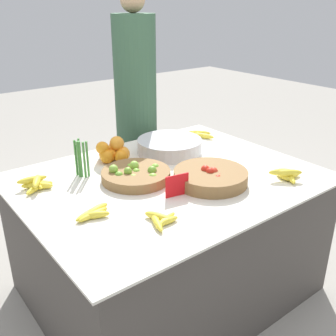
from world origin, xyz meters
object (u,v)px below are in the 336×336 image
object	(u,v)px
lime_bowl	(136,175)
metal_bowl	(170,146)
tomato_basket	(211,177)
vendor_person	(136,119)
price_sign	(177,185)

from	to	relation	value
lime_bowl	metal_bowl	xyz separation A→B (m)	(0.38, 0.20, 0.01)
tomato_basket	vendor_person	size ratio (longest dim) A/B	0.23
tomato_basket	vendor_person	world-z (taller)	vendor_person
vendor_person	metal_bowl	bearing A→B (deg)	-104.21
tomato_basket	price_sign	bearing A→B (deg)	-178.15
tomato_basket	price_sign	distance (m)	0.22
vendor_person	lime_bowl	bearing A→B (deg)	-123.64
lime_bowl	tomato_basket	size ratio (longest dim) A/B	0.95
metal_bowl	price_sign	xyz separation A→B (m)	(-0.32, -0.47, 0.01)
lime_bowl	tomato_basket	world-z (taller)	same
metal_bowl	vendor_person	xyz separation A→B (m)	(0.15, 0.58, 0.01)
price_sign	vendor_person	distance (m)	1.16
metal_bowl	price_sign	bearing A→B (deg)	-124.51
tomato_basket	price_sign	world-z (taller)	price_sign
lime_bowl	tomato_basket	bearing A→B (deg)	-43.35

